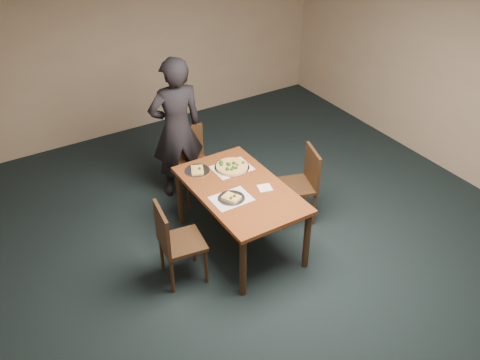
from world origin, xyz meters
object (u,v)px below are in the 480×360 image
diner (176,129)px  slice_plate_near (231,198)px  chair_far (192,159)px  chair_left (174,240)px  chair_right (302,181)px  pizza_pan (232,166)px  dining_table (240,195)px  slice_plate_far (197,170)px

diner → slice_plate_near: diner is taller
chair_far → chair_left: bearing=-122.1°
chair_left → slice_plate_near: size_ratio=3.25×
chair_right → pizza_pan: chair_right is taller
dining_table → diner: bearing=95.1°
chair_right → pizza_pan: bearing=-97.0°
dining_table → slice_plate_near: size_ratio=5.36×
dining_table → chair_left: 0.88m
chair_left → pizza_pan: bearing=-54.1°
chair_left → chair_right: 1.73m
chair_left → slice_plate_far: bearing=-35.0°
slice_plate_far → chair_left: bearing=-133.0°
chair_far → chair_right: same height
chair_far → chair_right: size_ratio=1.00×
chair_left → slice_plate_near: (0.67, 0.02, 0.25)m
slice_plate_near → dining_table: bearing=34.6°
chair_far → pizza_pan: 0.81m
dining_table → pizza_pan: 0.41m
chair_left → pizza_pan: size_ratio=2.32×
diner → slice_plate_far: diner is taller
chair_right → diner: (-0.98, 1.24, 0.39)m
dining_table → chair_far: size_ratio=1.65×
pizza_pan → dining_table: bearing=-108.0°
chair_right → diner: 1.63m
chair_far → chair_left: same height
chair_far → dining_table: bearing=-88.3°
chair_right → slice_plate_far: 1.23m
chair_right → slice_plate_near: chair_right is taller
diner → pizza_pan: bearing=112.0°
chair_left → slice_plate_near: 0.72m
chair_far → chair_left: size_ratio=1.00×
dining_table → slice_plate_near: slice_plate_near is taller
chair_left → slice_plate_near: bearing=-80.6°
diner → slice_plate_far: (-0.12, -0.74, -0.14)m
chair_far → slice_plate_far: chair_far is taller
dining_table → chair_right: size_ratio=1.65×
chair_far → slice_plate_near: bearing=-96.4°
chair_far → slice_plate_near: 1.29m
slice_plate_near → chair_left: bearing=-178.6°
pizza_pan → slice_plate_near: 0.58m
diner → pizza_pan: 0.93m
chair_far → slice_plate_near: (-0.18, -1.26, 0.25)m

